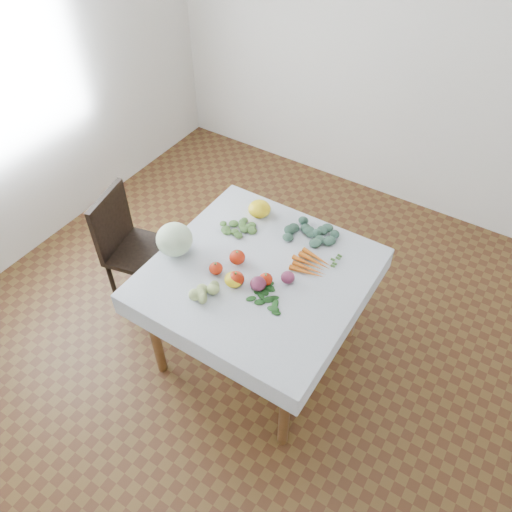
{
  "coord_description": "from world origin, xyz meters",
  "views": [
    {
      "loc": [
        0.98,
        -1.57,
        2.75
      ],
      "look_at": [
        -0.04,
        0.04,
        0.82
      ],
      "focal_mm": 35.0,
      "sensor_mm": 36.0,
      "label": 1
    }
  ],
  "objects_px": {
    "table": "(259,284)",
    "chair": "(128,241)",
    "cabbage": "(174,239)",
    "heirloom_back": "(259,209)",
    "carrot_bunch": "(311,264)"
  },
  "relations": [
    {
      "from": "table",
      "to": "chair",
      "type": "distance_m",
      "value": 1.02
    },
    {
      "from": "cabbage",
      "to": "heirloom_back",
      "type": "relative_size",
      "value": 1.49
    },
    {
      "from": "cabbage",
      "to": "table",
      "type": "bearing_deg",
      "value": 13.99
    },
    {
      "from": "chair",
      "to": "heirloom_back",
      "type": "height_order",
      "value": "heirloom_back"
    },
    {
      "from": "cabbage",
      "to": "heirloom_back",
      "type": "distance_m",
      "value": 0.57
    },
    {
      "from": "heirloom_back",
      "to": "carrot_bunch",
      "type": "xyz_separation_m",
      "value": [
        0.47,
        -0.22,
        -0.03
      ]
    },
    {
      "from": "chair",
      "to": "cabbage",
      "type": "bearing_deg",
      "value": -10.85
    },
    {
      "from": "chair",
      "to": "cabbage",
      "type": "relative_size",
      "value": 4.11
    },
    {
      "from": "cabbage",
      "to": "heirloom_back",
      "type": "xyz_separation_m",
      "value": [
        0.23,
        0.52,
        -0.04
      ]
    },
    {
      "from": "chair",
      "to": "cabbage",
      "type": "distance_m",
      "value": 0.65
    },
    {
      "from": "carrot_bunch",
      "to": "chair",
      "type": "bearing_deg",
      "value": -170.55
    },
    {
      "from": "table",
      "to": "carrot_bunch",
      "type": "bearing_deg",
      "value": 39.93
    },
    {
      "from": "cabbage",
      "to": "heirloom_back",
      "type": "height_order",
      "value": "cabbage"
    },
    {
      "from": "table",
      "to": "heirloom_back",
      "type": "relative_size",
      "value": 7.25
    },
    {
      "from": "heirloom_back",
      "to": "cabbage",
      "type": "bearing_deg",
      "value": -113.96
    }
  ]
}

